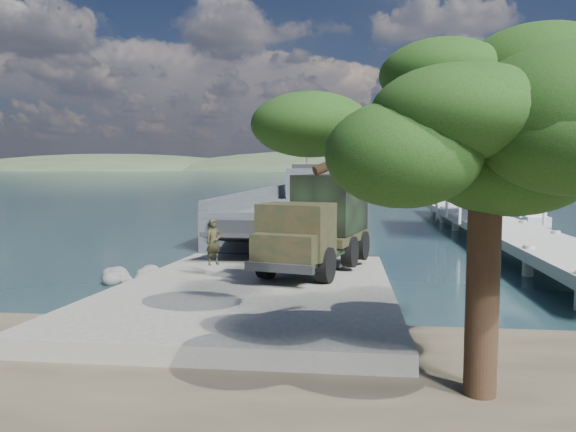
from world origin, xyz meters
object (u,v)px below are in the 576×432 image
at_px(sailboat_near, 531,219).
at_px(overhang_tree, 455,117).
at_px(pier, 487,213).
at_px(military_truck, 320,222).
at_px(soldier, 214,252).
at_px(sailboat_far, 521,213).
at_px(landing_craft, 307,216).

height_order(sailboat_near, overhang_tree, sailboat_near).
height_order(pier, military_truck, pier).
bearing_deg(soldier, sailboat_near, 14.33).
bearing_deg(pier, soldier, -129.21).
relative_size(military_truck, overhang_tree, 1.12).
distance_m(pier, soldier, 23.83).
distance_m(soldier, sailboat_far, 41.45).
bearing_deg(soldier, overhang_tree, -92.88).
xyz_separation_m(pier, military_truck, (-10.82, -16.39, 0.91)).
distance_m(sailboat_far, overhang_tree, 48.17).
distance_m(military_truck, soldier, 4.84).
xyz_separation_m(military_truck, sailboat_far, (17.91, 32.94, -2.15)).
height_order(soldier, sailboat_near, sailboat_near).
height_order(pier, sailboat_far, sailboat_far).
relative_size(pier, landing_craft, 1.23).
xyz_separation_m(military_truck, overhang_tree, (3.38, -12.65, 3.38)).
height_order(pier, landing_craft, landing_craft).
bearing_deg(military_truck, overhang_tree, -60.25).
bearing_deg(sailboat_far, military_truck, -102.95).
bearing_deg(sailboat_near, sailboat_far, 84.41).
bearing_deg(sailboat_near, soldier, -122.57).
distance_m(landing_craft, soldier, 23.58).
height_order(pier, sailboat_near, sailboat_near).
distance_m(sailboat_near, overhang_tree, 40.81).
xyz_separation_m(soldier, sailboat_near, (20.84, 27.65, -1.02)).
height_order(pier, overhang_tree, overhang_tree).
xyz_separation_m(military_truck, sailboat_near, (16.60, 25.57, -2.10)).
relative_size(pier, sailboat_far, 6.61).
bearing_deg(sailboat_far, pier, -97.59).
distance_m(pier, sailboat_far, 18.05).
relative_size(pier, military_truck, 4.86).
relative_size(military_truck, sailboat_far, 1.36).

